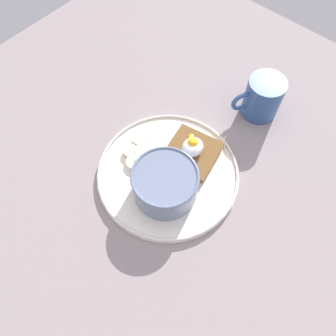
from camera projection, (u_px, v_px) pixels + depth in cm
name	position (u px, v px, depth cm)	size (l,w,h in cm)	color
ground_plane	(168.00, 177.00, 70.18)	(120.00, 120.00, 2.00)	gray
plate	(168.00, 173.00, 68.60)	(29.75, 29.75, 1.60)	silver
oatmeal_bowl	(165.00, 184.00, 63.27)	(12.99, 12.99, 7.03)	slate
toast_slice	(192.00, 153.00, 69.72)	(12.33, 12.33, 1.57)	brown
poached_egg	(193.00, 146.00, 67.78)	(6.02, 5.45, 3.51)	white
banana_slice_front	(143.00, 150.00, 70.21)	(4.26, 4.27, 1.47)	#F5E3C8
banana_slice_left	(155.00, 148.00, 70.50)	(4.68, 4.66, 1.50)	beige
banana_slice_back	(140.00, 140.00, 71.67)	(3.49, 3.47, 1.17)	beige
banana_slice_right	(134.00, 162.00, 68.81)	(4.74, 4.68, 1.65)	beige
banana_slice_inner	(131.00, 152.00, 70.15)	(4.26, 4.19, 1.39)	beige
coffee_mug	(262.00, 97.00, 73.04)	(11.01, 8.52, 9.58)	#2F4E86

